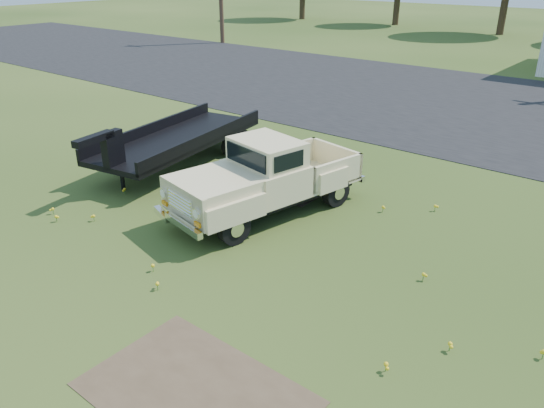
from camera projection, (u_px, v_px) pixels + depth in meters
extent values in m
plane|color=#294014|center=(256.00, 266.00, 10.10)|extent=(140.00, 140.00, 0.00)
cube|color=black|center=(505.00, 111.00, 20.71)|extent=(90.00, 14.00, 0.02)
cube|color=#4C3B28|center=(196.00, 393.00, 7.12)|extent=(3.00, 2.00, 0.01)
cube|color=#4C3B28|center=(285.00, 186.00, 13.72)|extent=(2.20, 1.60, 0.01)
cylinder|color=#392819|center=(302.00, 0.00, 53.67)|extent=(0.56, 0.56, 3.60)
cylinder|color=#392819|center=(397.00, 6.00, 48.73)|extent=(0.56, 0.56, 3.24)
cylinder|color=#392819|center=(504.00, 9.00, 41.79)|extent=(0.56, 0.56, 3.96)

